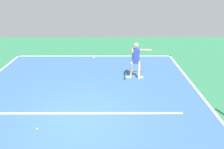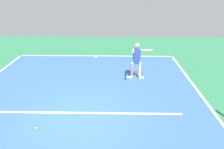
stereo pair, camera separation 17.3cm
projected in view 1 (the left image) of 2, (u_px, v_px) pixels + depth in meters
ground_plane at (80, 119)px, 7.01m from camera, size 23.03×23.03×0.00m
court_surface at (80, 119)px, 7.01m from camera, size 9.54×13.16×0.00m
court_line_baseline_near at (94, 56)px, 12.98m from camera, size 9.54×0.10×0.01m
court_line_sideline_left at (220, 119)px, 7.02m from camera, size 0.10×13.16×0.01m
court_line_service at (81, 113)px, 7.30m from camera, size 7.16×0.10×0.01m
court_line_centre_mark at (94, 57)px, 12.79m from camera, size 0.10×0.30×0.01m
tennis_player at (136, 59)px, 9.60m from camera, size 1.11×1.19×1.73m
tennis_ball_by_baseline at (133, 59)px, 12.40m from camera, size 0.07×0.07×0.07m
tennis_ball_centre_court at (37, 129)px, 6.46m from camera, size 0.07×0.07×0.07m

